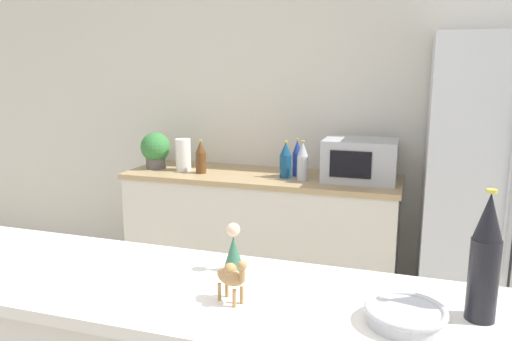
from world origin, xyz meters
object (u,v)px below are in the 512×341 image
Objects in this scene: fruit_bowl at (405,315)px; wise_man_figurine_crimson at (233,251)px; refrigerator at (507,189)px; back_bottle_2 at (286,160)px; paper_towel_roll at (183,155)px; microwave at (360,160)px; back_bottle_0 at (201,157)px; back_bottle_1 at (297,158)px; wine_bottle at (485,259)px; back_bottle_3 at (303,161)px; potted_plant at (156,149)px; camel_figurine at (232,276)px.

fruit_bowl is 1.30× the size of wise_man_figurine_crimson.
refrigerator is 1.39m from back_bottle_2.
paper_towel_roll is at bearing 179.65° from back_bottle_2.
back_bottle_0 is at bearing -174.21° from microwave.
fruit_bowl is (0.78, -2.16, 0.03)m from back_bottle_1.
refrigerator is at bearing 79.58° from wine_bottle.
wine_bottle reaches higher than microwave.
fruit_bowl is at bearing -154.74° from wine_bottle.
back_bottle_3 is (0.06, -0.12, 0.00)m from back_bottle_1.
microwave is at bearing 2.09° from potted_plant.
paper_towel_roll is 0.91m from back_bottle_3.
potted_plant is at bearing 135.24° from wine_bottle.
camel_figurine is (1.17, -2.11, 0.09)m from paper_towel_roll.
microwave is 3.68× the size of camel_figurine.
microwave is (-0.89, 0.09, 0.11)m from refrigerator.
back_bottle_2 reaches higher than paper_towel_roll.
refrigerator is at bearing 64.65° from camel_figurine.
camel_figurine is at bearing -60.92° from paper_towel_roll.
wise_man_figurine_crimson is (-0.52, 0.18, 0.04)m from fruit_bowl.
back_bottle_0 is at bearing -179.27° from refrigerator.
back_bottle_3 is at bearing 96.09° from wise_man_figurine_crimson.
back_bottle_3 is (1.14, -0.06, -0.02)m from potted_plant.
wine_bottle is (2.03, -2.01, 0.15)m from potted_plant.
potted_plant reaches higher than paper_towel_roll.
refrigerator is 7.83× the size of paper_towel_roll.
potted_plant is 0.23m from paper_towel_roll.
back_bottle_1 is (0.68, 0.12, 0.01)m from back_bottle_0.
refrigerator is 6.73× the size of potted_plant.
wise_man_figurine_crimson reaches higher than fruit_bowl.
fruit_bowl is (0.84, -2.08, 0.04)m from back_bottle_2.
paper_towel_roll is 0.78m from back_bottle_2.
back_bottle_1 is at bearing 114.76° from wine_bottle.
back_bottle_0 is 1.55× the size of wise_man_figurine_crimson.
back_bottle_0 is at bearing 116.13° from camel_figurine.
back_bottle_1 is (0.84, 0.07, 0.01)m from paper_towel_roll.
back_bottle_3 is (-1.26, -0.03, 0.10)m from refrigerator.
potted_plant is 1.03× the size of back_bottle_1.
camel_figurine is 0.21m from wise_man_figurine_crimson.
potted_plant reaches higher than fruit_bowl.
back_bottle_1 is 2.29m from wine_bottle.
potted_plant is 0.81× the size of wine_bottle.
back_bottle_2 is (0.78, -0.00, 0.00)m from paper_towel_roll.
microwave is 0.43m from back_bottle_1.
refrigerator is at bearing 1.16° from back_bottle_3.
refrigerator is 2.03m from wine_bottle.
back_bottle_3 reaches higher than back_bottle_2.
paper_towel_roll is 2.65m from fruit_bowl.
back_bottle_2 is (0.62, 0.04, 0.01)m from back_bottle_0.
camel_figurine is (-0.62, -0.11, -0.09)m from wine_bottle.
refrigerator reaches higher than camel_figurine.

